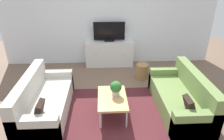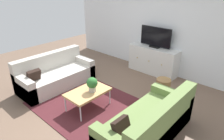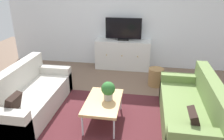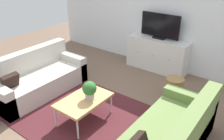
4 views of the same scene
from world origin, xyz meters
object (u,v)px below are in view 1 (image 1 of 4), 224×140
at_px(potted_plant, 116,88).
at_px(wicker_basket, 142,71).
at_px(tv_console, 109,53).
at_px(couch_left_side, 42,102).
at_px(coffee_table, 112,99).
at_px(flat_screen_tv, 109,32).
at_px(couch_right_side, 182,98).

relative_size(potted_plant, wicker_basket, 0.78).
distance_m(potted_plant, tv_console, 2.43).
xyz_separation_m(couch_left_side, tv_console, (1.44, 2.37, 0.11)).
height_order(coffee_table, flat_screen_tv, flat_screen_tv).
relative_size(couch_left_side, tv_console, 1.32).
bearing_deg(couch_left_side, tv_console, 58.69).
distance_m(potted_plant, wicker_basket, 1.75).
bearing_deg(couch_left_side, wicker_basket, 32.22).
distance_m(couch_left_side, wicker_basket, 2.72).
distance_m(couch_left_side, tv_console, 2.78).
distance_m(coffee_table, flat_screen_tv, 2.59).
bearing_deg(wicker_basket, couch_left_side, -147.78).
bearing_deg(tv_console, couch_right_side, -58.94).
xyz_separation_m(potted_plant, wicker_basket, (0.82, 1.49, -0.38)).
xyz_separation_m(couch_left_side, wicker_basket, (2.30, 1.45, -0.07)).
height_order(couch_right_side, tv_console, couch_right_side).
bearing_deg(couch_left_side, potted_plant, -1.66).
distance_m(tv_console, wicker_basket, 1.27).
bearing_deg(coffee_table, flat_screen_tv, 89.13).
distance_m(coffee_table, potted_plant, 0.23).
bearing_deg(couch_right_side, couch_left_side, 180.00).
relative_size(coffee_table, wicker_basket, 2.24).
xyz_separation_m(coffee_table, potted_plant, (0.07, 0.07, 0.20)).
height_order(couch_left_side, coffee_table, couch_left_side).
relative_size(couch_left_side, potted_plant, 6.07).
relative_size(tv_console, wicker_basket, 3.58).
relative_size(potted_plant, flat_screen_tv, 0.34).
bearing_deg(couch_right_side, tv_console, 121.06).
distance_m(tv_console, flat_screen_tv, 0.67).
xyz_separation_m(coffee_table, wicker_basket, (0.90, 1.56, -0.18)).
xyz_separation_m(tv_console, wicker_basket, (0.86, -0.92, -0.18)).
bearing_deg(potted_plant, coffee_table, -137.88).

